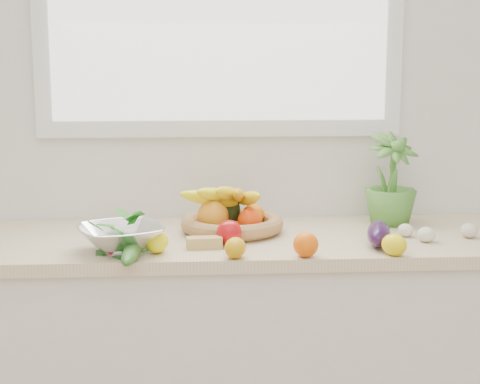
{
  "coord_description": "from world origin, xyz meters",
  "views": [
    {
      "loc": [
        -0.1,
        -0.4,
        1.46
      ],
      "look_at": [
        0.05,
        1.93,
        1.05
      ],
      "focal_mm": 55.0,
      "sensor_mm": 36.0,
      "label": 1
    }
  ],
  "objects": [
    {
      "name": "garlic_a",
      "position": [
        0.64,
        1.83,
        0.92
      ],
      "size": [
        0.07,
        0.07,
        0.05
      ],
      "primitive_type": "ellipsoid",
      "rotation": [
        0.0,
        0.0,
        -0.22
      ],
      "color": "silver",
      "rests_on": "countertop"
    },
    {
      "name": "orange_loose",
      "position": [
        0.23,
        1.67,
        0.94
      ],
      "size": [
        0.09,
        0.09,
        0.07
      ],
      "primitive_type": "sphere",
      "rotation": [
        0.0,
        0.0,
        0.25
      ],
      "color": "#FF6308",
      "rests_on": "countertop"
    },
    {
      "name": "lemon_a",
      "position": [
        -0.21,
        1.75,
        0.93
      ],
      "size": [
        0.08,
        0.1,
        0.07
      ],
      "primitive_type": "ellipsoid",
      "rotation": [
        0.0,
        0.0,
        -0.17
      ],
      "color": "yellow",
      "rests_on": "countertop"
    },
    {
      "name": "countertop",
      "position": [
        0.0,
        1.95,
        0.88
      ],
      "size": [
        2.24,
        0.62,
        0.04
      ],
      "primitive_type": "cube",
      "color": "beige",
      "rests_on": "counter_cabinet"
    },
    {
      "name": "colander_with_spinach",
      "position": [
        -0.32,
        1.76,
        0.97
      ],
      "size": [
        0.32,
        0.32,
        0.13
      ],
      "color": "white",
      "rests_on": "countertop"
    },
    {
      "name": "lemon_b",
      "position": [
        0.02,
        1.67,
        0.93
      ],
      "size": [
        0.08,
        0.09,
        0.06
      ],
      "primitive_type": "ellipsoid",
      "rotation": [
        0.0,
        0.0,
        -0.25
      ],
      "color": "#D4990B",
      "rests_on": "countertop"
    },
    {
      "name": "apple",
      "position": [
        0.01,
        1.83,
        0.94
      ],
      "size": [
        0.09,
        0.09,
        0.08
      ],
      "primitive_type": "sphere",
      "rotation": [
        0.0,
        0.0,
        -0.19
      ],
      "color": "#B20E11",
      "rests_on": "countertop"
    },
    {
      "name": "cucumber",
      "position": [
        -0.28,
        1.67,
        0.92
      ],
      "size": [
        0.06,
        0.26,
        0.05
      ],
      "primitive_type": "ellipsoid",
      "rotation": [
        0.0,
        0.0,
        -0.06
      ],
      "color": "#265C1B",
      "rests_on": "countertop"
    },
    {
      "name": "back_wall",
      "position": [
        0.0,
        2.25,
        1.35
      ],
      "size": [
        4.5,
        0.02,
        2.7
      ],
      "primitive_type": "cube",
      "color": "white",
      "rests_on": "ground"
    },
    {
      "name": "potted_herb",
      "position": [
        0.59,
        2.1,
        1.06
      ],
      "size": [
        0.24,
        0.24,
        0.33
      ],
      "primitive_type": "imported",
      "rotation": [
        0.0,
        0.0,
        0.41
      ],
      "color": "#4A8B32",
      "rests_on": "countertop"
    },
    {
      "name": "eggplant",
      "position": [
        0.47,
        1.79,
        0.94
      ],
      "size": [
        0.12,
        0.21,
        0.08
      ],
      "primitive_type": "ellipsoid",
      "rotation": [
        0.0,
        0.0,
        -0.26
      ],
      "color": "#270E35",
      "rests_on": "countertop"
    },
    {
      "name": "lemon_c",
      "position": [
        0.49,
        1.67,
        0.93
      ],
      "size": [
        0.1,
        0.1,
        0.06
      ],
      "primitive_type": "ellipsoid",
      "rotation": [
        0.0,
        0.0,
        0.58
      ],
      "color": "yellow",
      "rests_on": "countertop"
    },
    {
      "name": "fruit_basket",
      "position": [
        0.02,
        2.0,
        0.95
      ],
      "size": [
        0.46,
        0.46,
        0.18
      ],
      "color": "#A6854A",
      "rests_on": "countertop"
    },
    {
      "name": "garlic_c",
      "position": [
        0.59,
        1.9,
        0.92
      ],
      "size": [
        0.05,
        0.05,
        0.04
      ],
      "primitive_type": "ellipsoid",
      "rotation": [
        0.0,
        0.0,
        -0.01
      ],
      "color": "silver",
      "rests_on": "countertop"
    },
    {
      "name": "garlic_b",
      "position": [
        0.79,
        1.87,
        0.92
      ],
      "size": [
        0.07,
        0.07,
        0.05
      ],
      "primitive_type": "ellipsoid",
      "rotation": [
        0.0,
        0.0,
        0.25
      ],
      "color": "beige",
      "rests_on": "countertop"
    },
    {
      "name": "radish",
      "position": [
        -0.34,
        1.73,
        0.91
      ],
      "size": [
        0.04,
        0.04,
        0.03
      ],
      "primitive_type": "sphere",
      "rotation": [
        0.0,
        0.0,
        0.43
      ],
      "color": "#DA1B48",
      "rests_on": "countertop"
    },
    {
      "name": "ginger",
      "position": [
        -0.07,
        1.79,
        0.92
      ],
      "size": [
        0.11,
        0.05,
        0.03
      ],
      "primitive_type": "cube",
      "rotation": [
        0.0,
        0.0,
        0.08
      ],
      "color": "tan",
      "rests_on": "countertop"
    },
    {
      "name": "counter_cabinet",
      "position": [
        0.0,
        1.95,
        0.43
      ],
      "size": [
        2.2,
        0.58,
        0.86
      ],
      "primitive_type": "cube",
      "color": "silver",
      "rests_on": "ground"
    }
  ]
}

